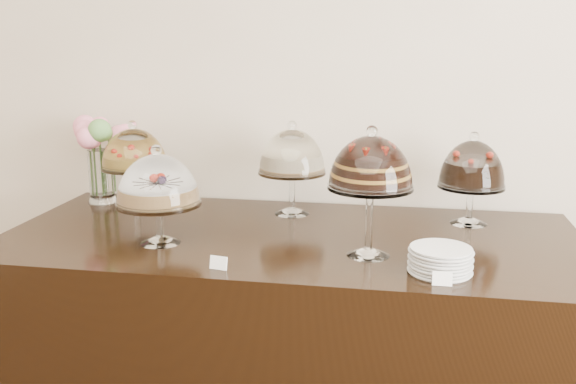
% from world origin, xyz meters
% --- Properties ---
extents(wall_back, '(5.00, 0.04, 3.00)m').
position_xyz_m(wall_back, '(0.00, 3.00, 1.50)').
color(wall_back, beige).
rests_on(wall_back, ground).
extents(display_counter, '(2.20, 1.00, 0.90)m').
position_xyz_m(display_counter, '(-0.00, 2.45, 0.45)').
color(display_counter, black).
rests_on(display_counter, ground).
extents(cake_stand_sugar_sponge, '(0.31, 0.31, 0.37)m').
position_xyz_m(cake_stand_sugar_sponge, '(-0.46, 2.27, 1.12)').
color(cake_stand_sugar_sponge, white).
rests_on(cake_stand_sugar_sponge, display_counter).
extents(cake_stand_choco_layer, '(0.29, 0.29, 0.45)m').
position_xyz_m(cake_stand_choco_layer, '(0.31, 2.26, 1.21)').
color(cake_stand_choco_layer, white).
rests_on(cake_stand_choco_layer, display_counter).
extents(cake_stand_cheesecake, '(0.29, 0.29, 0.40)m').
position_xyz_m(cake_stand_cheesecake, '(-0.05, 2.75, 1.15)').
color(cake_stand_cheesecake, white).
rests_on(cake_stand_cheesecake, display_counter).
extents(cake_stand_dark_choco, '(0.27, 0.27, 0.38)m').
position_xyz_m(cake_stand_dark_choco, '(0.68, 2.73, 1.13)').
color(cake_stand_dark_choco, white).
rests_on(cake_stand_dark_choco, display_counter).
extents(cake_stand_fruit_tart, '(0.29, 0.29, 0.39)m').
position_xyz_m(cake_stand_fruit_tart, '(-0.74, 2.71, 1.15)').
color(cake_stand_fruit_tart, white).
rests_on(cake_stand_fruit_tart, display_counter).
extents(flower_vase, '(0.29, 0.26, 0.39)m').
position_xyz_m(flower_vase, '(-0.94, 2.79, 1.16)').
color(flower_vase, white).
rests_on(flower_vase, display_counter).
extents(plate_stack, '(0.20, 0.20, 0.08)m').
position_xyz_m(plate_stack, '(0.54, 2.13, 0.94)').
color(plate_stack, silver).
rests_on(plate_stack, display_counter).
extents(price_card_left, '(0.06, 0.03, 0.04)m').
position_xyz_m(price_card_left, '(-0.17, 2.04, 0.92)').
color(price_card_left, white).
rests_on(price_card_left, display_counter).
extents(price_card_right, '(0.06, 0.02, 0.04)m').
position_xyz_m(price_card_right, '(0.54, 2.02, 0.92)').
color(price_card_right, white).
rests_on(price_card_right, display_counter).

